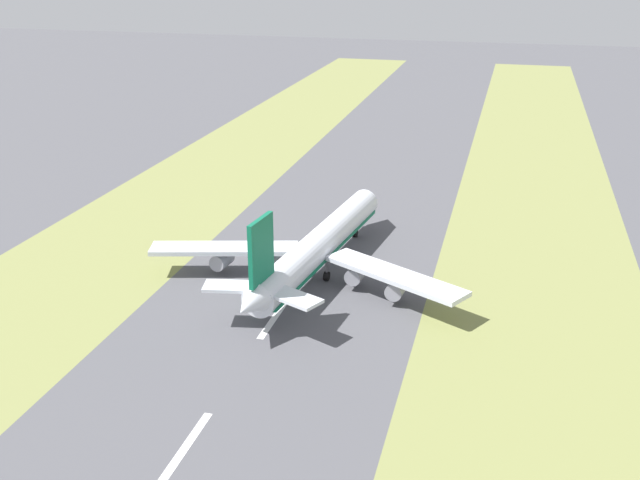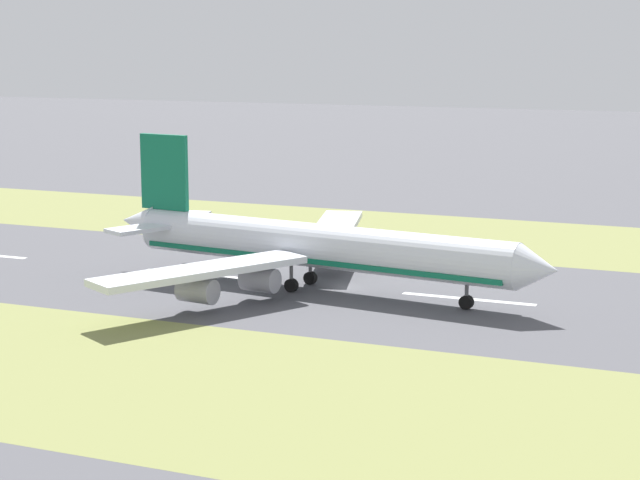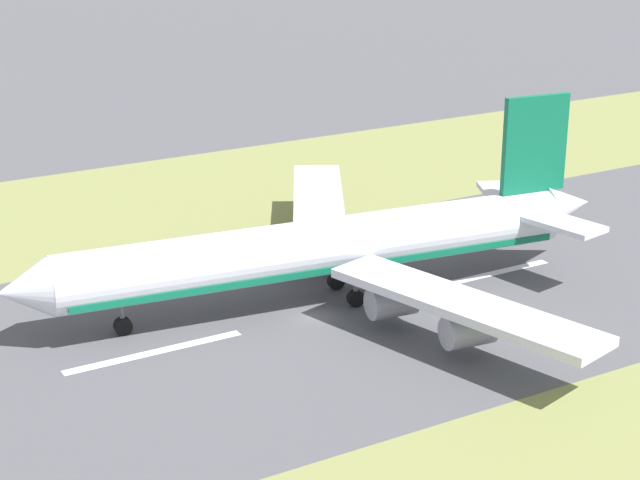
{
  "view_description": "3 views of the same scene",
  "coord_description": "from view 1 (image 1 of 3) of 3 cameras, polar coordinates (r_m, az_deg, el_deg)",
  "views": [
    {
      "loc": [
        37.49,
        -135.37,
        60.85
      ],
      "look_at": [
        2.79,
        -2.71,
        7.0
      ],
      "focal_mm": 42.0,
      "sensor_mm": 36.0,
      "label": 1
    },
    {
      "loc": [
        134.36,
        50.74,
        33.51
      ],
      "look_at": [
        2.79,
        -2.71,
        7.0
      ],
      "focal_mm": 60.0,
      "sensor_mm": 36.0,
      "label": 2
    },
    {
      "loc": [
        -88.29,
        50.13,
        44.61
      ],
      "look_at": [
        2.79,
        -2.71,
        7.0
      ],
      "focal_mm": 60.0,
      "sensor_mm": 36.0,
      "label": 3
    }
  ],
  "objects": [
    {
      "name": "centreline_dash_mid",
      "position": [
        133.42,
        -3.35,
        -5.73
      ],
      "size": [
        1.2,
        18.0,
        0.01
      ],
      "primitive_type": "cube",
      "color": "silver",
      "rests_on": "ground"
    },
    {
      "name": "centreline_dash_far",
      "position": [
        168.56,
        0.8,
        0.28
      ],
      "size": [
        1.2,
        18.0,
        0.01
      ],
      "primitive_type": "cube",
      "color": "silver",
      "rests_on": "ground"
    },
    {
      "name": "airplane_main_jet",
      "position": [
        146.04,
        -0.28,
        -0.61
      ],
      "size": [
        63.65,
        67.17,
        20.2
      ],
      "color": "silver",
      "rests_on": "ground"
    },
    {
      "name": "grass_median_west",
      "position": [
        169.8,
        -15.56,
        -0.38
      ],
      "size": [
        40.0,
        600.0,
        0.01
      ],
      "primitive_type": "cube",
      "color": "olive",
      "rests_on": "ground"
    },
    {
      "name": "centreline_dash_near",
      "position": [
        101.92,
        -10.5,
        -15.64
      ],
      "size": [
        1.2,
        18.0,
        0.01
      ],
      "primitive_type": "cube",
      "color": "silver",
      "rests_on": "ground"
    },
    {
      "name": "grass_median_east",
      "position": [
        148.61,
        16.26,
        -3.65
      ],
      "size": [
        40.0,
        600.0,
        0.01
      ],
      "primitive_type": "cube",
      "color": "olive",
      "rests_on": "ground"
    },
    {
      "name": "ground_plane",
      "position": [
        153.08,
        -0.75,
        -1.98
      ],
      "size": [
        800.0,
        800.0,
        0.0
      ],
      "primitive_type": "plane",
      "color": "#4C4C51"
    }
  ]
}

